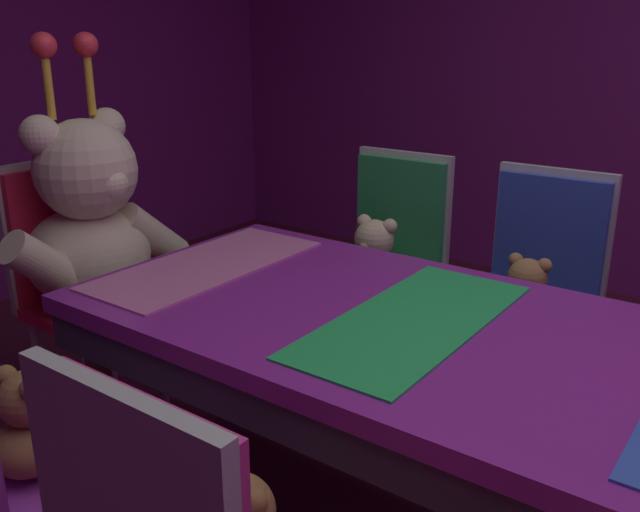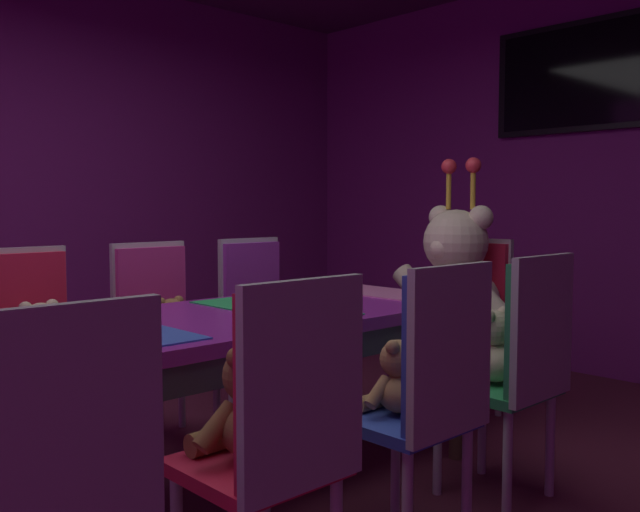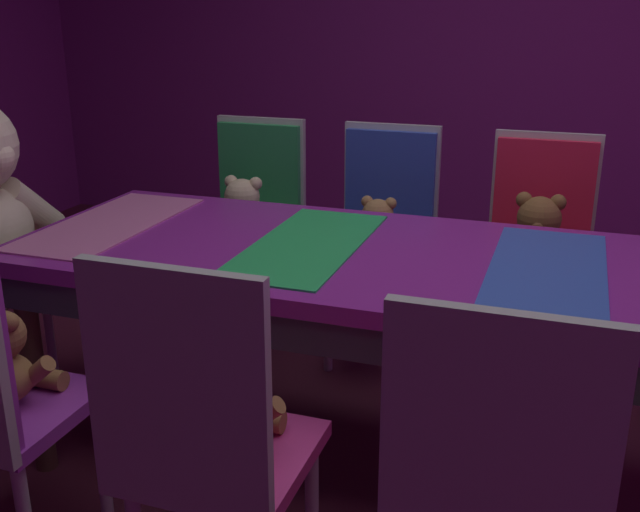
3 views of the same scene
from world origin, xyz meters
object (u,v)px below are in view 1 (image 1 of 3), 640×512
at_px(teddy_left_3, 33,428).
at_px(chair_right_2, 540,281).
at_px(teddy_right_2, 524,300).
at_px(throne_chair, 70,264).
at_px(banquet_table, 554,394).
at_px(king_teddy_bear, 94,227).
at_px(teddy_right_3, 373,262).
at_px(chair_right_3, 392,251).

bearing_deg(teddy_left_3, chair_right_2, -21.80).
bearing_deg(teddy_right_2, throne_chair, -64.38).
height_order(banquet_table, chair_right_2, chair_right_2).
relative_size(chair_right_2, throne_chair, 1.00).
xyz_separation_m(banquet_table, teddy_left_3, (-0.70, 0.95, -0.08)).
relative_size(banquet_table, king_teddy_bear, 2.64).
xyz_separation_m(chair_right_2, teddy_right_2, (-0.14, 0.00, -0.03)).
xyz_separation_m(chair_right_2, king_teddy_bear, (-0.86, 1.32, 0.17)).
bearing_deg(chair_right_2, teddy_right_2, -0.00).
distance_m(teddy_left_3, chair_right_2, 1.68).
bearing_deg(chair_right_2, teddy_right_3, -75.41).
bearing_deg(throne_chair, teddy_right_2, 25.62).
distance_m(teddy_right_3, king_teddy_bear, 1.03).
bearing_deg(throne_chair, teddy_left_3, -38.88).
relative_size(banquet_table, teddy_right_3, 7.90).
distance_m(chair_right_2, teddy_right_2, 0.14).
height_order(teddy_right_3, throne_chair, throne_chair).
relative_size(banquet_table, chair_right_3, 2.60).
bearing_deg(chair_right_3, teddy_right_3, 0.00).
height_order(chair_right_3, throne_chair, same).
xyz_separation_m(chair_right_3, teddy_right_3, (-0.15, 0.00, -0.01)).
bearing_deg(chair_right_2, chair_right_3, -89.12).
bearing_deg(king_teddy_bear, throne_chair, 180.00).
height_order(teddy_right_2, throne_chair, throne_chair).
height_order(chair_right_2, throne_chair, same).
height_order(teddy_right_2, king_teddy_bear, king_teddy_bear).
bearing_deg(teddy_left_3, banquet_table, -53.49).
relative_size(banquet_table, teddy_right_2, 9.18).
height_order(teddy_right_2, teddy_right_3, teddy_right_3).
bearing_deg(teddy_right_3, chair_right_2, 104.59).
height_order(teddy_left_3, teddy_right_2, same).
relative_size(chair_right_2, teddy_right_2, 3.54).
bearing_deg(banquet_table, king_teddy_bear, 90.00).
distance_m(banquet_table, king_teddy_bear, 1.65).
height_order(throne_chair, king_teddy_bear, king_teddy_bear).
distance_m(banquet_table, chair_right_2, 0.92).
relative_size(banquet_table, teddy_left_3, 9.18).
bearing_deg(teddy_right_3, king_teddy_bear, -45.99).
bearing_deg(king_teddy_bear, chair_right_3, 49.35).
height_order(banquet_table, king_teddy_bear, king_teddy_bear).
xyz_separation_m(chair_right_3, throne_chair, (-0.85, 0.90, 0.00)).
bearing_deg(teddy_left_3, teddy_right_2, -23.75).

